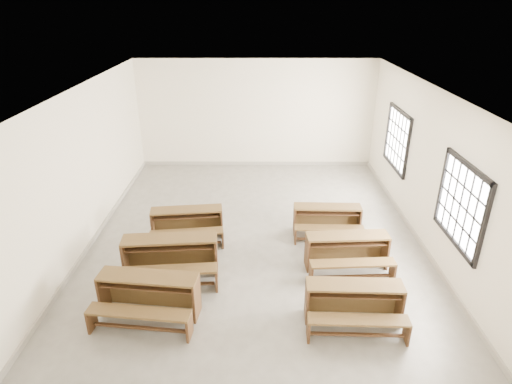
{
  "coord_description": "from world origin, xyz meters",
  "views": [
    {
      "loc": [
        0.02,
        -8.25,
        4.78
      ],
      "look_at": [
        0.0,
        0.0,
        1.0
      ],
      "focal_mm": 30.0,
      "sensor_mm": 36.0,
      "label": 1
    }
  ],
  "objects_px": {
    "desk_set_3": "(354,301)",
    "desk_set_5": "(327,218)",
    "desk_set_1": "(170,254)",
    "desk_set_4": "(347,250)",
    "desk_set_2": "(187,222)",
    "desk_set_0": "(148,293)"
  },
  "relations": [
    {
      "from": "desk_set_1",
      "to": "desk_set_3",
      "type": "distance_m",
      "value": 3.38
    },
    {
      "from": "desk_set_0",
      "to": "desk_set_5",
      "type": "distance_m",
      "value": 4.22
    },
    {
      "from": "desk_set_2",
      "to": "desk_set_3",
      "type": "distance_m",
      "value": 4.0
    },
    {
      "from": "desk_set_2",
      "to": "desk_set_4",
      "type": "distance_m",
      "value": 3.4
    },
    {
      "from": "desk_set_3",
      "to": "desk_set_5",
      "type": "relative_size",
      "value": 1.05
    },
    {
      "from": "desk_set_0",
      "to": "desk_set_3",
      "type": "distance_m",
      "value": 3.3
    },
    {
      "from": "desk_set_5",
      "to": "desk_set_1",
      "type": "bearing_deg",
      "value": -151.99
    },
    {
      "from": "desk_set_3",
      "to": "desk_set_5",
      "type": "height_order",
      "value": "desk_set_3"
    },
    {
      "from": "desk_set_1",
      "to": "desk_set_2",
      "type": "distance_m",
      "value": 1.36
    },
    {
      "from": "desk_set_1",
      "to": "desk_set_3",
      "type": "height_order",
      "value": "desk_set_1"
    },
    {
      "from": "desk_set_4",
      "to": "desk_set_2",
      "type": "bearing_deg",
      "value": 157.53
    },
    {
      "from": "desk_set_4",
      "to": "desk_set_3",
      "type": "bearing_deg",
      "value": -100.17
    },
    {
      "from": "desk_set_2",
      "to": "desk_set_3",
      "type": "xyz_separation_m",
      "value": [
        3.03,
        -2.61,
        0.0
      ]
    },
    {
      "from": "desk_set_0",
      "to": "desk_set_1",
      "type": "bearing_deg",
      "value": 88.35
    },
    {
      "from": "desk_set_4",
      "to": "desk_set_5",
      "type": "distance_m",
      "value": 1.32
    },
    {
      "from": "desk_set_1",
      "to": "desk_set_2",
      "type": "height_order",
      "value": "desk_set_1"
    },
    {
      "from": "desk_set_4",
      "to": "desk_set_5",
      "type": "relative_size",
      "value": 1.09
    },
    {
      "from": "desk_set_0",
      "to": "desk_set_1",
      "type": "distance_m",
      "value": 1.11
    },
    {
      "from": "desk_set_3",
      "to": "desk_set_4",
      "type": "relative_size",
      "value": 0.97
    },
    {
      "from": "desk_set_2",
      "to": "desk_set_5",
      "type": "height_order",
      "value": "desk_set_2"
    },
    {
      "from": "desk_set_4",
      "to": "desk_set_0",
      "type": "bearing_deg",
      "value": -162.24
    },
    {
      "from": "desk_set_0",
      "to": "desk_set_2",
      "type": "height_order",
      "value": "desk_set_0"
    }
  ]
}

